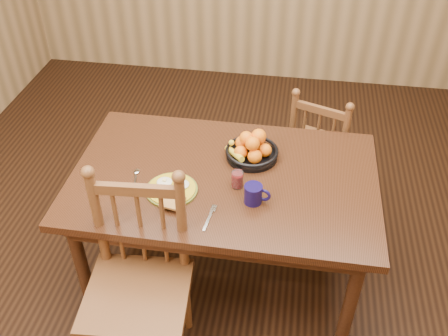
# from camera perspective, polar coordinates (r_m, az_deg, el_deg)

# --- Properties ---
(room) EXTENTS (4.52, 5.02, 2.72)m
(room) POSITION_cam_1_polar(r_m,az_deg,el_deg) (2.28, 0.00, 10.81)
(room) COLOR black
(room) RESTS_ON ground
(dining_table) EXTENTS (1.60, 1.00, 0.75)m
(dining_table) POSITION_cam_1_polar(r_m,az_deg,el_deg) (2.67, 0.00, -2.25)
(dining_table) COLOR black
(dining_table) RESTS_ON ground
(chair_far) EXTENTS (0.52, 0.51, 0.90)m
(chair_far) POSITION_cam_1_polar(r_m,az_deg,el_deg) (3.37, 11.03, 2.02)
(chair_far) COLOR #553419
(chair_far) RESTS_ON ground
(chair_near) EXTENTS (0.52, 0.50, 1.06)m
(chair_near) POSITION_cam_1_polar(r_m,az_deg,el_deg) (2.45, -9.74, -13.08)
(chair_near) COLOR #553419
(chair_near) RESTS_ON ground
(breakfast_plate) EXTENTS (0.26, 0.30, 0.04)m
(breakfast_plate) POSITION_cam_1_polar(r_m,az_deg,el_deg) (2.53, -6.00, -2.49)
(breakfast_plate) COLOR #59601E
(breakfast_plate) RESTS_ON dining_table
(fork) EXTENTS (0.04, 0.18, 0.00)m
(fork) POSITION_cam_1_polar(r_m,az_deg,el_deg) (2.39, -1.62, -5.52)
(fork) COLOR silver
(fork) RESTS_ON dining_table
(spoon) EXTENTS (0.05, 0.16, 0.01)m
(spoon) POSITION_cam_1_polar(r_m,az_deg,el_deg) (2.65, -10.01, -0.74)
(spoon) COLOR silver
(spoon) RESTS_ON dining_table
(coffee_mug) EXTENTS (0.13, 0.09, 0.10)m
(coffee_mug) POSITION_cam_1_polar(r_m,az_deg,el_deg) (2.43, 3.46, -2.98)
(coffee_mug) COLOR #110A3B
(coffee_mug) RESTS_ON dining_table
(juice_glass) EXTENTS (0.06, 0.06, 0.09)m
(juice_glass) POSITION_cam_1_polar(r_m,az_deg,el_deg) (2.52, 1.53, -1.36)
(juice_glass) COLOR silver
(juice_glass) RESTS_ON dining_table
(fruit_bowl) EXTENTS (0.29, 0.29, 0.17)m
(fruit_bowl) POSITION_cam_1_polar(r_m,az_deg,el_deg) (2.71, 3.17, 2.18)
(fruit_bowl) COLOR black
(fruit_bowl) RESTS_ON dining_table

